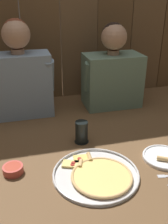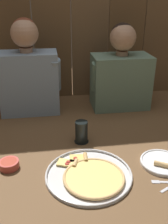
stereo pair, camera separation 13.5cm
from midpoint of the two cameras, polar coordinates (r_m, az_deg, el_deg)
The scene contains 9 objects.
ground_plane at distance 1.36m, azimuth 3.89°, elevation -8.74°, with size 3.20×3.20×0.00m, color brown.
pizza_tray at distance 1.19m, azimuth 4.77°, elevation -13.95°, with size 0.40×0.40×0.03m.
dinner_plate at distance 1.33m, azimuth 19.89°, elevation -10.62°, with size 0.21×0.21×0.03m.
drinking_glass at distance 1.40m, azimuth 2.18°, elevation -4.55°, with size 0.08×0.08×0.12m.
dipping_bowl at distance 1.26m, azimuth -13.45°, elevation -11.33°, with size 0.09×0.09×0.04m.
table_fork at distance 1.23m, azimuth 20.76°, elevation -14.50°, with size 0.13×0.04×0.01m.
diner_left at distance 1.71m, azimuth -10.13°, elevation 8.57°, with size 0.42×0.21×0.62m.
diner_right at distance 1.81m, azimuth 10.37°, elevation 8.59°, with size 0.43×0.24×0.58m.
wooden_backdrop_wall at distance 1.92m, azimuth -0.85°, elevation 23.12°, with size 2.19×0.03×1.37m.
Camera 2 is at (-0.19, -1.11, 0.76)m, focal length 40.94 mm.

